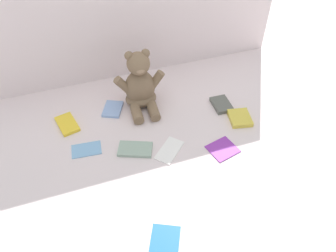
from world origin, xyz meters
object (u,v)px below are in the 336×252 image
(book_case_4, at_px, (135,149))
(teddy_bear, at_px, (140,86))
(book_case_0, at_px, (169,150))
(book_case_8, at_px, (240,118))
(book_case_7, at_px, (86,149))
(book_case_6, at_px, (165,241))
(book_case_3, at_px, (67,124))
(book_case_1, at_px, (221,105))
(book_case_2, at_px, (223,149))
(book_case_5, at_px, (113,109))

(book_case_4, bearing_deg, teddy_bear, 1.57)
(book_case_0, relative_size, book_case_4, 0.99)
(book_case_0, xyz_separation_m, book_case_8, (0.35, 0.07, 0.00))
(book_case_7, bearing_deg, book_case_6, -154.22)
(book_case_3, height_order, book_case_8, book_case_8)
(book_case_3, bearing_deg, teddy_bear, 172.16)
(teddy_bear, bearing_deg, book_case_4, -106.52)
(book_case_6, bearing_deg, teddy_bear, 106.17)
(teddy_bear, xyz_separation_m, book_case_8, (0.38, -0.24, -0.09))
(book_case_7, bearing_deg, book_case_1, -78.60)
(book_case_3, height_order, book_case_6, book_case_3)
(book_case_4, distance_m, book_case_7, 0.19)
(book_case_2, bearing_deg, book_case_5, 30.93)
(book_case_5, distance_m, book_case_8, 0.56)
(book_case_2, height_order, book_case_5, book_case_5)
(book_case_4, bearing_deg, book_case_0, -87.41)
(book_case_7, bearing_deg, book_case_2, -103.23)
(book_case_0, xyz_separation_m, book_case_2, (0.20, -0.06, -0.00))
(book_case_7, bearing_deg, teddy_bear, -49.53)
(teddy_bear, height_order, book_case_7, teddy_bear)
(book_case_4, bearing_deg, book_case_5, 29.53)
(book_case_0, relative_size, book_case_7, 1.15)
(book_case_7, distance_m, book_case_8, 0.66)
(book_case_5, bearing_deg, book_case_7, 77.83)
(book_case_8, bearing_deg, book_case_6, -127.42)
(book_case_3, relative_size, book_case_6, 1.10)
(teddy_bear, relative_size, book_case_2, 2.53)
(book_case_7, height_order, book_case_8, book_case_8)
(book_case_1, xyz_separation_m, book_case_7, (-0.62, -0.06, -0.01))
(book_case_0, height_order, book_case_3, book_case_3)
(teddy_bear, height_order, book_case_0, teddy_bear)
(book_case_2, xyz_separation_m, book_case_7, (-0.51, 0.17, -0.00))
(book_case_8, bearing_deg, book_case_5, 166.25)
(book_case_8, bearing_deg, book_case_2, -126.14)
(teddy_bear, bearing_deg, book_case_6, -95.29)
(book_case_0, distance_m, book_case_6, 0.38)
(book_case_6, bearing_deg, book_case_0, 94.23)
(book_case_0, xyz_separation_m, book_case_7, (-0.31, 0.11, -0.00))
(book_case_1, bearing_deg, teddy_bear, 160.56)
(book_case_6, bearing_deg, book_case_4, 114.05)
(book_case_3, distance_m, book_case_5, 0.21)
(book_case_0, bearing_deg, book_case_4, 27.24)
(teddy_bear, distance_m, book_case_2, 0.45)
(book_case_2, relative_size, book_case_5, 1.03)
(book_case_2, relative_size, book_case_3, 0.86)
(book_case_3, height_order, book_case_5, book_case_3)
(book_case_0, distance_m, book_case_5, 0.35)
(book_case_5, height_order, book_case_7, book_case_5)
(teddy_bear, distance_m, book_case_0, 0.33)
(book_case_1, bearing_deg, book_case_6, -128.22)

